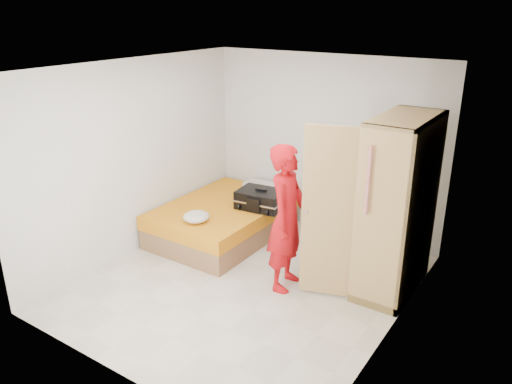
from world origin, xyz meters
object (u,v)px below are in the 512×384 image
Objects in this scene: bed at (223,220)px; person at (287,218)px; round_cushion at (196,217)px; suitcase at (261,199)px; wardrobe at (392,211)px.

bed is 1.74m from person.
round_cushion is at bearing -83.54° from bed.
suitcase is 1.00m from round_cushion.
bed is 5.72× the size of round_cushion.
suitcase is at bearing 21.68° from bed.
bed is 2.61m from wardrobe.
round_cushion is at bearing -123.87° from suitcase.
person is at bearing -24.62° from bed.
wardrobe is (2.50, -0.05, 0.75)m from bed.
round_cushion is (-1.40, 0.00, -0.32)m from person.
suitcase is (-0.94, 0.89, -0.26)m from person.
round_cushion is (-2.43, -0.62, -0.43)m from wardrobe.
suitcase is 2.02× the size of round_cushion.
wardrobe is 1.21m from person.
person is at bearing -148.79° from wardrobe.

